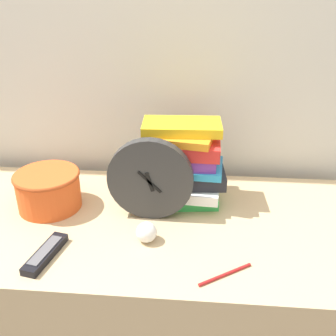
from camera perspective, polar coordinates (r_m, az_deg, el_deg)
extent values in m
cube|color=silver|center=(1.34, -2.23, 19.87)|extent=(6.00, 0.04, 2.40)
cube|color=tan|center=(1.39, -3.55, -19.64)|extent=(1.39, 0.61, 0.70)
cylinder|color=#333333|center=(1.12, -2.58, -1.66)|extent=(0.25, 0.03, 0.25)
cylinder|color=white|center=(1.11, -2.64, -1.89)|extent=(0.22, 0.01, 0.22)
cube|color=black|center=(1.11, -2.68, -2.03)|extent=(0.03, 0.01, 0.06)
cube|color=black|center=(1.11, -2.68, -2.03)|extent=(0.07, 0.01, 0.07)
cylinder|color=black|center=(1.11, -2.68, -2.03)|extent=(0.01, 0.00, 0.01)
cube|color=green|center=(1.25, 2.07, -4.00)|extent=(0.23, 0.16, 0.04)
cube|color=white|center=(1.22, 2.84, -2.86)|extent=(0.21, 0.17, 0.03)
cube|color=#232328|center=(1.23, 3.22, -0.77)|extent=(0.22, 0.19, 0.04)
cube|color=#2D9ED1|center=(1.20, 3.15, 0.19)|extent=(0.21, 0.15, 0.02)
cube|color=#7A3899|center=(1.18, 2.27, 1.32)|extent=(0.19, 0.13, 0.03)
cube|color=red|center=(1.18, 2.76, 3.26)|extent=(0.20, 0.16, 0.04)
cube|color=orange|center=(1.18, 1.80, 4.80)|extent=(0.22, 0.19, 0.02)
cube|color=yellow|center=(1.17, 2.03, 6.00)|extent=(0.24, 0.14, 0.03)
cylinder|color=#E05623|center=(1.25, -16.95, -3.09)|extent=(0.19, 0.19, 0.12)
torus|color=#B3451C|center=(1.23, -17.27, -0.99)|extent=(0.20, 0.20, 0.01)
cube|color=black|center=(1.07, -17.35, -11.79)|extent=(0.07, 0.16, 0.02)
cube|color=#59595E|center=(1.06, -17.44, -11.30)|extent=(0.05, 0.12, 0.00)
sphere|color=white|center=(1.07, -3.15, -9.28)|extent=(0.06, 0.06, 0.06)
cylinder|color=#B21E1E|center=(0.98, 8.31, -15.03)|extent=(0.13, 0.09, 0.01)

